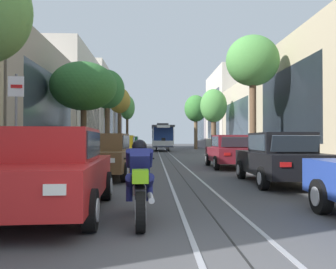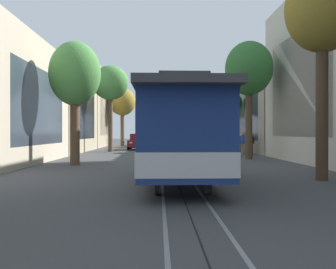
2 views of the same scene
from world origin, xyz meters
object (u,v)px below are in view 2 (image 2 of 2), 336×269
object	(u,v)px
street_tree_kerb_right_second	(110,84)
parked_car_green_fourth_left	(203,144)
parked_car_maroon_mid_right	(138,142)
cable_car_trolley	(178,134)
pedestrian_crossing_far	(243,142)
street_tree_kerb_left_near	(208,110)
parked_car_red_near_left	(187,140)
parked_car_brown_second_left	(190,141)
street_tree_kerb_left_fourth	(322,14)
pedestrian_on_right_pavement	(251,142)
street_tree_kerb_right_mid	(75,76)
motorcycle_with_rider	(174,141)
parked_car_yellow_mid_left	(195,142)
street_tree_kerb_left_second	(221,103)
parked_car_black_second_right	(140,140)
street_tree_kerb_right_near	(122,103)
parked_car_blue_near_right	(142,140)
pedestrian_on_left_pavement	(240,143)
street_tree_kerb_left_mid	(249,70)
street_sign_post	(199,132)

from	to	relation	value
street_tree_kerb_right_second	parked_car_green_fourth_left	bearing A→B (deg)	155.51
parked_car_green_fourth_left	parked_car_maroon_mid_right	bearing A→B (deg)	-53.34
cable_car_trolley	pedestrian_crossing_far	distance (m)	17.50
street_tree_kerb_left_near	parked_car_red_near_left	bearing A→B (deg)	-42.14
parked_car_brown_second_left	street_tree_kerb_left_fourth	size ratio (longest dim) A/B	0.58
pedestrian_on_right_pavement	parked_car_brown_second_left	bearing A→B (deg)	-73.31
street_tree_kerb_right_mid	motorcycle_with_rider	bearing A→B (deg)	-102.45
parked_car_yellow_mid_left	street_tree_kerb_left_near	xyz separation A→B (m)	(-2.49, -9.13, 3.66)
street_tree_kerb_left_near	street_tree_kerb_left_second	size ratio (longest dim) A/B	1.01
street_tree_kerb_right_mid	parked_car_brown_second_left	bearing A→B (deg)	-109.61
parked_car_yellow_mid_left	parked_car_black_second_right	bearing A→B (deg)	-52.33
parked_car_yellow_mid_left	cable_car_trolley	distance (m)	24.72
street_tree_kerb_right_near	street_tree_kerb_right_second	distance (m)	14.65
street_tree_kerb_left_near	pedestrian_crossing_far	size ratio (longest dim) A/B	3.40
parked_car_black_second_right	street_tree_kerb_right_near	xyz separation A→B (m)	(2.40, -4.68, 4.72)
parked_car_red_near_left	parked_car_green_fourth_left	world-z (taller)	same
pedestrian_on_right_pavement	pedestrian_crossing_far	distance (m)	1.14
parked_car_blue_near_right	street_tree_kerb_left_fourth	distance (m)	37.76
street_tree_kerb_left_fourth	pedestrian_on_left_pavement	size ratio (longest dim) A/B	4.82
street_tree_kerb_left_mid	parked_car_brown_second_left	bearing A→B (deg)	-82.54
street_tree_kerb_right_second	motorcycle_with_rider	xyz separation A→B (m)	(-6.23, -14.62, -5.39)
pedestrian_on_left_pavement	parked_car_yellow_mid_left	bearing A→B (deg)	-64.82
parked_car_blue_near_right	street_tree_kerb_left_fourth	size ratio (longest dim) A/B	0.58
parked_car_brown_second_left	parked_car_yellow_mid_left	distance (m)	5.33
parked_car_brown_second_left	pedestrian_crossing_far	size ratio (longest dim) A/B	2.54
parked_car_green_fourth_left	pedestrian_on_right_pavement	xyz separation A→B (m)	(-3.65, 1.00, 0.15)
cable_car_trolley	pedestrian_crossing_far	xyz separation A→B (m)	(-5.78, -16.51, -0.68)
street_tree_kerb_right_near	street_tree_kerb_right_mid	xyz separation A→B (m)	(-0.18, 28.75, -0.82)
street_tree_kerb_left_fourth	street_tree_kerb_left_mid	bearing A→B (deg)	-89.83
parked_car_yellow_mid_left	street_tree_kerb_right_near	world-z (taller)	street_tree_kerb_right_near
street_sign_post	pedestrian_crossing_far	bearing A→B (deg)	94.84
street_sign_post	cable_car_trolley	bearing A→B (deg)	82.82
parked_car_green_fourth_left	street_tree_kerb_left_fourth	distance (m)	18.24
parked_car_brown_second_left	street_tree_kerb_right_mid	distance (m)	23.74
parked_car_brown_second_left	motorcycle_with_rider	distance (m)	6.84
street_tree_kerb_left_second	street_tree_kerb_left_fourth	xyz separation A→B (m)	(-0.11, 21.54, 1.52)
street_tree_kerb_left_fourth	pedestrian_on_left_pavement	bearing A→B (deg)	-92.35
parked_car_yellow_mid_left	parked_car_green_fourth_left	world-z (taller)	same
parked_car_blue_near_right	street_tree_kerb_right_second	world-z (taller)	street_tree_kerb_right_second
parked_car_maroon_mid_right	street_tree_kerb_left_fourth	bearing A→B (deg)	107.52
street_tree_kerb_right_second	pedestrian_on_right_pavement	distance (m)	13.39
street_tree_kerb_right_mid	pedestrian_crossing_far	world-z (taller)	street_tree_kerb_right_mid
street_tree_kerb_left_fourth	street_tree_kerb_right_second	bearing A→B (deg)	-64.19
street_tree_kerb_left_near	street_tree_kerb_right_second	size ratio (longest dim) A/B	0.77
parked_car_green_fourth_left	street_tree_kerb_left_mid	size ratio (longest dim) A/B	0.58
parked_car_yellow_mid_left	parked_car_green_fourth_left	bearing A→B (deg)	90.74
street_tree_kerb_right_near	street_tree_kerb_right_mid	distance (m)	28.76
parked_car_green_fourth_left	motorcycle_with_rider	bearing A→B (deg)	-84.89
parked_car_blue_near_right	parked_car_black_second_right	bearing A→B (deg)	90.07
cable_car_trolley	pedestrian_on_left_pavement	size ratio (longest dim) A/B	5.77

